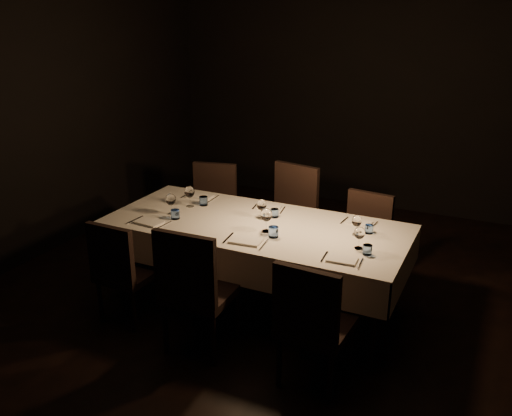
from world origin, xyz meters
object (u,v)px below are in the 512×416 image
at_px(dining_table, 256,232).
at_px(chair_far_center, 289,213).
at_px(chair_near_left, 121,267).
at_px(chair_far_right, 364,237).
at_px(chair_near_center, 195,286).
at_px(chair_near_right, 312,320).
at_px(chair_far_left, 212,206).

bearing_deg(dining_table, chair_far_center, 93.23).
height_order(chair_near_left, chair_far_right, chair_far_right).
bearing_deg(chair_far_right, dining_table, -128.43).
height_order(chair_near_left, chair_near_center, chair_near_center).
bearing_deg(chair_near_left, chair_near_center, 173.78).
bearing_deg(chair_far_center, dining_table, -75.78).
xyz_separation_m(chair_far_center, chair_far_right, (0.79, -0.13, -0.06)).
bearing_deg(chair_near_left, dining_table, -138.28).
distance_m(dining_table, chair_far_right, 1.06).
distance_m(dining_table, chair_far_center, 0.86).
height_order(chair_near_center, chair_far_right, chair_near_center).
bearing_deg(dining_table, chair_far_right, 44.08).
bearing_deg(chair_near_right, dining_table, -42.70).
xyz_separation_m(chair_near_right, chair_far_right, (-0.07, 1.57, -0.02)).
bearing_deg(chair_near_center, chair_far_center, -93.75).
bearing_deg(chair_far_left, chair_far_right, -14.62).
distance_m(chair_near_left, chair_far_center, 1.78).
bearing_deg(chair_far_center, chair_far_left, -163.97).
xyz_separation_m(chair_near_left, chair_near_center, (0.76, -0.10, 0.06)).
bearing_deg(dining_table, chair_near_left, -139.65).
distance_m(chair_near_center, chair_far_right, 1.77).
height_order(chair_near_center, chair_far_left, chair_near_center).
bearing_deg(chair_far_right, chair_near_center, -111.04).
height_order(chair_far_center, chair_far_right, chair_far_center).
relative_size(chair_near_right, chair_far_center, 0.92).
bearing_deg(chair_near_right, chair_near_left, -0.62).
relative_size(chair_near_center, chair_near_right, 1.07).
xyz_separation_m(chair_near_left, chair_near_right, (1.67, -0.12, 0.03)).
height_order(chair_near_right, chair_far_center, chair_far_center).
distance_m(chair_near_center, chair_near_right, 0.91).
relative_size(chair_near_left, chair_far_right, 0.99).
relative_size(chair_near_left, chair_far_center, 0.87).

